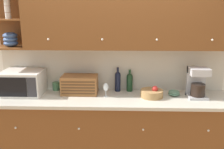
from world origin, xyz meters
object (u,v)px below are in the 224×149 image
bread_box (80,85)px  bowl_stack_on_counter (174,93)px  mug (56,86)px  coffee_maker (197,82)px  second_wine_bottle (118,80)px  microwave (23,83)px  wine_bottle (130,81)px  fruit_basket (152,93)px  wine_glass (106,88)px

bread_box → bowl_stack_on_counter: size_ratio=3.08×
mug → coffee_maker: 1.85m
mug → coffee_maker: bearing=-7.0°
mug → second_wine_bottle: second_wine_bottle is taller
microwave → second_wine_bottle: second_wine_bottle is taller
wine_bottle → bread_box: bearing=-169.7°
bread_box → second_wine_bottle: second_wine_bottle is taller
wine_bottle → fruit_basket: size_ratio=1.04×
mug → wine_glass: size_ratio=0.62×
fruit_basket → wine_glass: bearing=-179.4°
second_wine_bottle → wine_bottle: (0.16, 0.01, -0.01)m
bread_box → coffee_maker: size_ratio=1.20×
second_wine_bottle → mug: bearing=179.2°
bread_box → wine_bottle: size_ratio=1.57×
bread_box → fruit_basket: (0.93, -0.11, -0.07)m
bread_box → fruit_basket: 0.94m
bowl_stack_on_counter → coffee_maker: size_ratio=0.39×
microwave → bowl_stack_on_counter: size_ratio=3.44×
wine_bottle → mug: bearing=179.7°
second_wine_bottle → wine_bottle: bearing=2.3°
microwave → bread_box: 0.73m
wine_bottle → coffee_maker: bearing=-14.7°
coffee_maker → bowl_stack_on_counter: bearing=168.9°
fruit_basket → mug: bearing=169.4°
wine_glass → bowl_stack_on_counter: wine_glass is taller
mug → wine_glass: wine_glass is taller
microwave → wine_bottle: 1.39m
fruit_basket → bowl_stack_on_counter: 0.30m
microwave → wine_bottle: (1.38, 0.16, -0.02)m
bread_box → fruit_basket: bread_box is taller
microwave → wine_glass: (1.08, -0.08, -0.03)m
coffee_maker → microwave: bearing=178.5°
mug → wine_bottle: size_ratio=0.37×
microwave → bowl_stack_on_counter: 1.95m
bread_box → wine_glass: size_ratio=2.61×
microwave → bread_box: bearing=3.3°
second_wine_bottle → coffee_maker: bearing=-12.1°
second_wine_bottle → microwave: bearing=-172.8°
fruit_basket → bowl_stack_on_counter: fruit_basket is taller
mug → wine_bottle: bearing=-0.3°
fruit_basket → microwave: bearing=177.5°
bowl_stack_on_counter → coffee_maker: bearing=-11.1°
bread_box → wine_bottle: 0.66m
mug → fruit_basket: fruit_basket is taller
bread_box → fruit_basket: bearing=-7.0°
second_wine_bottle → wine_bottle: size_ratio=1.12×
fruit_basket → coffee_maker: (0.56, 0.01, 0.14)m
wine_glass → microwave: bearing=175.8°
coffee_maker → wine_bottle: bearing=165.3°
mug → fruit_basket: size_ratio=0.39×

